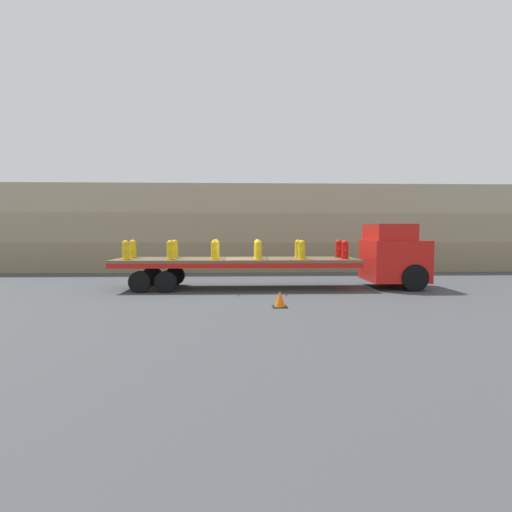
{
  "coord_description": "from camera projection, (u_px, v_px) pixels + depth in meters",
  "views": [
    {
      "loc": [
        0.2,
        -17.62,
        2.48
      ],
      "look_at": [
        0.86,
        0.0,
        1.43
      ],
      "focal_mm": 28.0,
      "sensor_mm": 36.0,
      "label": 1
    }
  ],
  "objects": [
    {
      "name": "fire_hydrant_yellow_far_3",
      "position": [
        257.0,
        249.0,
        18.2
      ],
      "size": [
        0.37,
        0.51,
        0.82
      ],
      "color": "gold",
      "rests_on": "flatbed_trailer"
    },
    {
      "name": "traffic_cone",
      "position": [
        280.0,
        299.0,
        13.22
      ],
      "size": [
        0.49,
        0.49,
        0.54
      ],
      "color": "black",
      "rests_on": "ground_plane"
    },
    {
      "name": "fire_hydrant_yellow_far_1",
      "position": [
        175.0,
        249.0,
        18.06
      ],
      "size": [
        0.37,
        0.51,
        0.82
      ],
      "color": "gold",
      "rests_on": "flatbed_trailer"
    },
    {
      "name": "fire_hydrant_yellow_far_4",
      "position": [
        298.0,
        249.0,
        18.27
      ],
      "size": [
        0.37,
        0.51,
        0.82
      ],
      "color": "gold",
      "rests_on": "flatbed_trailer"
    },
    {
      "name": "cargo_strap_rear",
      "position": [
        215.0,
        240.0,
        17.55
      ],
      "size": [
        0.05,
        2.74,
        0.01
      ],
      "color": "yellow",
      "rests_on": "fire_hydrant_yellow_near_2"
    },
    {
      "name": "fire_hydrant_yellow_far_2",
      "position": [
        216.0,
        249.0,
        18.13
      ],
      "size": [
        0.37,
        0.51,
        0.82
      ],
      "color": "gold",
      "rests_on": "flatbed_trailer"
    },
    {
      "name": "fire_hydrant_yellow_near_4",
      "position": [
        302.0,
        250.0,
        17.16
      ],
      "size": [
        0.37,
        0.51,
        0.82
      ],
      "color": "gold",
      "rests_on": "flatbed_trailer"
    },
    {
      "name": "fire_hydrant_yellow_near_3",
      "position": [
        258.0,
        250.0,
        17.09
      ],
      "size": [
        0.37,
        0.51,
        0.82
      ],
      "color": "gold",
      "rests_on": "flatbed_trailer"
    },
    {
      "name": "rock_cliff",
      "position": [
        238.0,
        228.0,
        25.97
      ],
      "size": [
        60.0,
        3.3,
        5.5
      ],
      "color": "gray",
      "rests_on": "ground_plane"
    },
    {
      "name": "fire_hydrant_red_far_5",
      "position": [
        339.0,
        249.0,
        18.34
      ],
      "size": [
        0.37,
        0.51,
        0.82
      ],
      "color": "red",
      "rests_on": "flatbed_trailer"
    },
    {
      "name": "fire_hydrant_red_near_5",
      "position": [
        345.0,
        250.0,
        17.23
      ],
      "size": [
        0.37,
        0.51,
        0.82
      ],
      "color": "red",
      "rests_on": "flatbed_trailer"
    },
    {
      "name": "cargo_strap_middle",
      "position": [
        258.0,
        240.0,
        17.62
      ],
      "size": [
        0.05,
        2.74,
        0.01
      ],
      "color": "yellow",
      "rests_on": "fire_hydrant_yellow_near_3"
    },
    {
      "name": "fire_hydrant_yellow_near_2",
      "position": [
        214.0,
        250.0,
        17.02
      ],
      "size": [
        0.37,
        0.51,
        0.82
      ],
      "color": "gold",
      "rests_on": "flatbed_trailer"
    },
    {
      "name": "ground_plane",
      "position": [
        237.0,
        288.0,
        17.71
      ],
      "size": [
        120.0,
        120.0,
        0.0
      ],
      "primitive_type": "plane",
      "color": "#3F4244"
    },
    {
      "name": "fire_hydrant_yellow_near_1",
      "position": [
        170.0,
        250.0,
        16.95
      ],
      "size": [
        0.37,
        0.51,
        0.82
      ],
      "color": "gold",
      "rests_on": "flatbed_trailer"
    },
    {
      "name": "flatbed_trailer",
      "position": [
        221.0,
        264.0,
        17.62
      ],
      "size": [
        10.57,
        2.64,
        1.33
      ],
      "color": "brown",
      "rests_on": "ground_plane"
    },
    {
      "name": "fire_hydrant_yellow_near_0",
      "position": [
        126.0,
        250.0,
        16.88
      ],
      "size": [
        0.37,
        0.51,
        0.82
      ],
      "color": "gold",
      "rests_on": "flatbed_trailer"
    },
    {
      "name": "truck_cab",
      "position": [
        395.0,
        255.0,
        17.89
      ],
      "size": [
        2.45,
        2.68,
        2.84
      ],
      "color": "red",
      "rests_on": "ground_plane"
    },
    {
      "name": "fire_hydrant_yellow_far_0",
      "position": [
        133.0,
        249.0,
        17.99
      ],
      "size": [
        0.37,
        0.51,
        0.82
      ],
      "color": "gold",
      "rests_on": "flatbed_trailer"
    }
  ]
}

